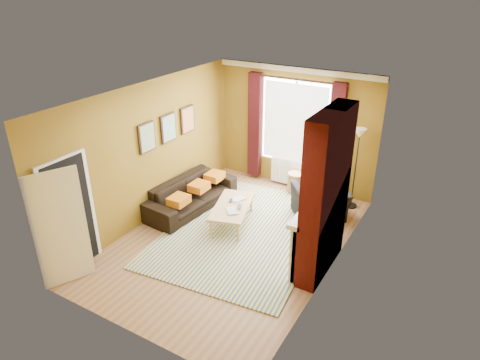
# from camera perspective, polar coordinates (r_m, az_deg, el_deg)

# --- Properties ---
(ground) EXTENTS (5.50, 5.50, 0.00)m
(ground) POSITION_cam_1_polar(r_m,az_deg,el_deg) (8.26, -0.88, -7.86)
(ground) COLOR brown
(ground) RESTS_ON ground
(room_walls) EXTENTS (3.82, 5.54, 2.83)m
(room_walls) POSITION_cam_1_polar(r_m,az_deg,el_deg) (7.54, 4.23, 0.63)
(room_walls) COLOR olive
(room_walls) RESTS_ON ground
(striped_rug) EXTENTS (3.21, 4.18, 0.02)m
(striped_rug) POSITION_cam_1_polar(r_m,az_deg,el_deg) (8.48, 0.56, -6.79)
(striped_rug) COLOR #364496
(striped_rug) RESTS_ON ground
(sofa) EXTENTS (1.06, 2.27, 0.64)m
(sofa) POSITION_cam_1_polar(r_m,az_deg,el_deg) (9.22, -6.56, -1.91)
(sofa) COLOR black
(sofa) RESTS_ON ground
(armchair) EXTENTS (1.37, 1.35, 0.67)m
(armchair) POSITION_cam_1_polar(r_m,az_deg,el_deg) (8.95, 10.58, -2.98)
(armchair) COLOR black
(armchair) RESTS_ON ground
(coffee_table) EXTENTS (1.01, 1.45, 0.44)m
(coffee_table) POSITION_cam_1_polar(r_m,az_deg,el_deg) (8.52, -1.05, -3.65)
(coffee_table) COLOR tan
(coffee_table) RESTS_ON ground
(wicker_stool) EXTENTS (0.48, 0.48, 0.49)m
(wicker_stool) POSITION_cam_1_polar(r_m,az_deg,el_deg) (9.92, 7.45, -0.37)
(wicker_stool) COLOR #9D6E44
(wicker_stool) RESTS_ON ground
(floor_lamp) EXTENTS (0.27, 0.27, 1.78)m
(floor_lamp) POSITION_cam_1_polar(r_m,az_deg,el_deg) (9.09, 15.49, 4.38)
(floor_lamp) COLOR black
(floor_lamp) RESTS_ON ground
(book_a) EXTENTS (0.36, 0.37, 0.03)m
(book_a) POSITION_cam_1_polar(r_m,az_deg,el_deg) (8.26, -1.77, -4.20)
(book_a) COLOR #999999
(book_a) RESTS_ON coffee_table
(book_b) EXTENTS (0.30, 0.34, 0.02)m
(book_b) POSITION_cam_1_polar(r_m,az_deg,el_deg) (8.78, -0.68, -2.28)
(book_b) COLOR #999999
(book_b) RESTS_ON coffee_table
(mug) EXTENTS (0.14, 0.14, 0.10)m
(mug) POSITION_cam_1_polar(r_m,az_deg,el_deg) (8.33, -0.09, -3.63)
(mug) COLOR #999999
(mug) RESTS_ON coffee_table
(tv_remote) EXTENTS (0.11, 0.17, 0.02)m
(tv_remote) POSITION_cam_1_polar(r_m,az_deg,el_deg) (8.64, -1.21, -2.76)
(tv_remote) COLOR #252528
(tv_remote) RESTS_ON coffee_table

